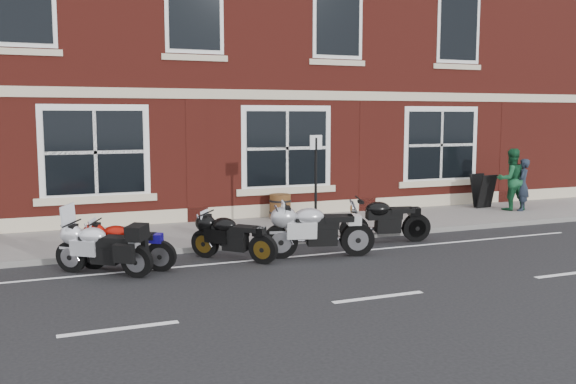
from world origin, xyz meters
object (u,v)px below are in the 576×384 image
object	(u,v)px
moto_touring_silver	(101,246)
a_board_sign	(483,191)
moto_sport_black	(232,236)
pedestrian_right	(511,179)
pedestrian_left	(522,185)
moto_naked_black	(383,219)
barrel_planter	(280,206)
moto_sport_red	(125,244)
parking_sign	(316,178)
moto_sport_silver	(317,228)

from	to	relation	value
moto_touring_silver	a_board_sign	bearing A→B (deg)	-33.74
moto_sport_black	pedestrian_right	bearing A→B (deg)	-26.15
a_board_sign	pedestrian_left	bearing A→B (deg)	-65.63
moto_touring_silver	a_board_sign	xyz separation A→B (m)	(11.39, 3.59, 0.11)
moto_naked_black	a_board_sign	world-z (taller)	a_board_sign
moto_touring_silver	barrel_planter	bearing A→B (deg)	-13.14
moto_sport_red	moto_naked_black	bearing A→B (deg)	-55.44
moto_touring_silver	moto_naked_black	size ratio (longest dim) A/B	0.76
moto_touring_silver	pedestrian_left	world-z (taller)	pedestrian_left
parking_sign	moto_naked_black	bearing A→B (deg)	-40.87
moto_sport_red	pedestrian_right	size ratio (longest dim) A/B	0.94
barrel_planter	moto_sport_red	bearing A→B (deg)	-140.75
moto_sport_black	parking_sign	distance (m)	2.79
moto_naked_black	barrel_planter	distance (m)	3.53
moto_sport_silver	pedestrian_left	world-z (taller)	pedestrian_left
moto_naked_black	pedestrian_left	size ratio (longest dim) A/B	1.40
moto_naked_black	a_board_sign	distance (m)	5.99
moto_sport_red	moto_naked_black	xyz separation A→B (m)	(5.75, 0.41, 0.06)
moto_sport_black	barrel_planter	distance (m)	4.50
pedestrian_right	parking_sign	world-z (taller)	parking_sign
moto_sport_red	moto_naked_black	world-z (taller)	moto_naked_black
pedestrian_left	parking_sign	size ratio (longest dim) A/B	0.65
moto_sport_black	moto_naked_black	xyz separation A→B (m)	(3.68, 0.41, 0.05)
moto_touring_silver	moto_naked_black	bearing A→B (deg)	-45.62
moto_sport_silver	moto_sport_red	bearing A→B (deg)	98.27
parking_sign	moto_sport_red	bearing A→B (deg)	-176.30
moto_touring_silver	pedestrian_left	distance (m)	12.32
a_board_sign	moto_naked_black	bearing A→B (deg)	-159.70
moto_sport_silver	parking_sign	size ratio (longest dim) A/B	0.98
moto_sport_red	barrel_planter	xyz separation A→B (m)	(4.57, 3.74, -0.04)
barrel_planter	moto_touring_silver	bearing A→B (deg)	-141.90
a_board_sign	barrel_planter	world-z (taller)	a_board_sign
pedestrian_left	moto_naked_black	bearing A→B (deg)	-22.19
moto_naked_black	pedestrian_left	distance (m)	6.18
moto_naked_black	moto_sport_red	bearing A→B (deg)	105.82
barrel_planter	parking_sign	bearing A→B (deg)	-93.32
pedestrian_left	pedestrian_right	bearing A→B (deg)	-84.88
moto_touring_silver	moto_naked_black	distance (m)	6.23
moto_naked_black	pedestrian_right	distance (m)	6.05
moto_sport_red	moto_touring_silver	bearing A→B (deg)	144.73
moto_sport_black	parking_sign	bearing A→B (deg)	-15.72
moto_touring_silver	pedestrian_right	size ratio (longest dim) A/B	0.88
moto_sport_black	pedestrian_left	distance (m)	9.82
moto_touring_silver	moto_sport_red	world-z (taller)	moto_touring_silver
moto_sport_black	pedestrian_left	size ratio (longest dim) A/B	1.00
moto_sport_red	barrel_planter	world-z (taller)	moto_sport_red
moto_sport_black	moto_sport_silver	xyz separation A→B (m)	(1.66, -0.37, 0.09)
moto_sport_silver	a_board_sign	world-z (taller)	a_board_sign
pedestrian_left	a_board_sign	xyz separation A→B (m)	(-0.63, 0.94, -0.25)
moto_touring_silver	moto_sport_red	distance (m)	0.49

